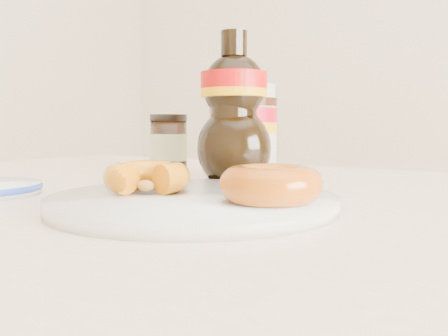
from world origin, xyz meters
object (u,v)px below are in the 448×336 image
Objects in this scene: plate at (193,201)px; donut_whole at (271,184)px; nutella_jar at (243,129)px; dining_table at (221,274)px; syrup_bottle at (234,109)px; dark_jar at (169,145)px; donut_bitten at (147,177)px.

plate is 3.08× the size of donut_whole.
donut_whole is 0.65× the size of nutella_jar.
dining_table is at bearing -64.43° from nutella_jar.
syrup_bottle is (0.02, -0.06, 0.03)m from nutella_jar.
donut_whole is at bearing -36.06° from dark_jar.
nutella_jar is at bearing 115.57° from dining_table.
dark_jar reaches higher than plate.
dining_table is 0.31m from dark_jar.
dining_table is at bearing -37.15° from dark_jar.
nutella_jar is at bearing 111.47° from syrup_bottle.
donut_bitten reaches higher than dining_table.
plate is at bearing -75.62° from dining_table.
plate is at bearing -44.62° from dark_jar.
dark_jar reaches higher than dining_table.
dining_table is 7.08× the size of syrup_bottle.
dining_table is at bearing -62.39° from syrup_bottle.
plate is (0.02, -0.07, 0.09)m from dining_table.
nutella_jar reaches higher than dining_table.
syrup_bottle is 2.08× the size of dark_jar.
syrup_bottle is at bearing 131.99° from donut_whole.
dark_jar is at bearing 142.85° from dining_table.
syrup_bottle is (-0.07, 0.18, 0.09)m from plate.
plate is 2.00× the size of nutella_jar.
syrup_bottle reaches higher than donut_whole.
dining_table is at bearing 81.45° from donut_bitten.
donut_whole is at bearing -33.49° from dining_table.
dark_jar is (-0.24, 0.24, 0.04)m from plate.
syrup_bottle reaches higher than plate.
donut_whole reaches higher than plate.
donut_whole is (0.10, -0.07, 0.11)m from dining_table.
syrup_bottle is (-0.16, 0.17, 0.07)m from donut_whole.
plate is at bearing 24.90° from donut_bitten.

